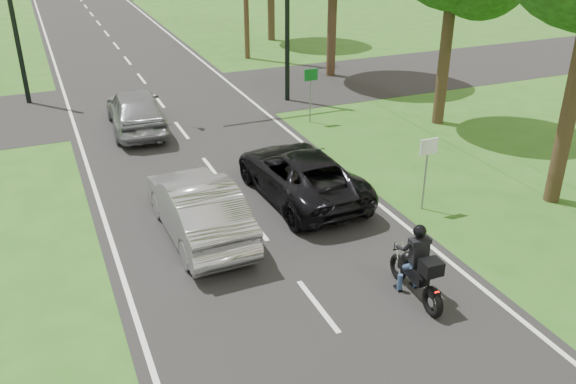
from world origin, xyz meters
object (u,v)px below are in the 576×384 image
at_px(motorcycle_rider, 418,270).
at_px(dark_suv, 300,174).
at_px(sign_green, 311,82).
at_px(silver_sedan, 198,208).
at_px(traffic_signal, 244,5).
at_px(silver_suv, 136,109).
at_px(sign_white, 428,157).

height_order(motorcycle_rider, dark_suv, motorcycle_rider).
bearing_deg(dark_suv, sign_green, -119.91).
distance_m(silver_sedan, traffic_signal, 11.60).
height_order(dark_suv, silver_sedan, silver_sedan).
height_order(motorcycle_rider, silver_suv, motorcycle_rider).
height_order(dark_suv, sign_white, sign_white).
distance_m(dark_suv, silver_suv, 8.33).
distance_m(motorcycle_rider, traffic_signal, 14.99).
bearing_deg(motorcycle_rider, dark_suv, 95.17).
distance_m(dark_suv, silver_sedan, 3.52).
xyz_separation_m(silver_suv, traffic_signal, (4.86, 1.30, 3.32)).
distance_m(motorcycle_rider, sign_green, 11.89).
relative_size(traffic_signal, sign_white, 3.00).
relative_size(dark_suv, traffic_signal, 0.81).
relative_size(motorcycle_rider, silver_suv, 0.44).
height_order(dark_suv, silver_suv, silver_suv).
bearing_deg(sign_white, sign_green, 88.57).
distance_m(silver_suv, traffic_signal, 6.02).
relative_size(silver_sedan, sign_white, 2.27).
height_order(dark_suv, sign_green, sign_green).
height_order(dark_suv, traffic_signal, traffic_signal).
relative_size(motorcycle_rider, traffic_signal, 0.33).
relative_size(motorcycle_rider, dark_suv, 0.40).
bearing_deg(sign_green, sign_white, -91.43).
distance_m(motorcycle_rider, silver_sedan, 5.81).
height_order(motorcycle_rider, silver_sedan, motorcycle_rider).
xyz_separation_m(silver_suv, sign_white, (6.22, -9.71, 0.78)).
xyz_separation_m(motorcycle_rider, sign_white, (2.58, 3.53, 0.89)).
height_order(silver_suv, sign_white, sign_white).
bearing_deg(silver_suv, traffic_signal, -162.20).
xyz_separation_m(silver_sedan, silver_suv, (-0.01, 8.70, 0.01)).
relative_size(dark_suv, silver_sedan, 1.07).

